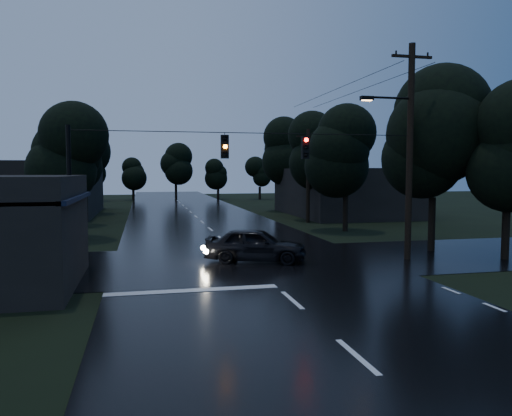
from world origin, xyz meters
name	(u,v)px	position (x,y,z in m)	size (l,w,h in m)	color
ground	(357,357)	(0.00, 0.00, 0.00)	(160.00, 160.00, 0.00)	black
main_road	(202,222)	(0.00, 30.00, 0.00)	(12.00, 120.00, 0.02)	black
cross_street	(248,262)	(0.00, 12.00, 0.00)	(60.00, 9.00, 0.02)	black
building_far_right	(345,192)	(14.00, 34.00, 2.20)	(10.00, 14.00, 4.40)	black
building_far_left	(41,189)	(-14.00, 40.00, 2.50)	(10.00, 16.00, 5.00)	black
utility_pole_main	(408,147)	(7.41, 11.00, 5.26)	(3.50, 0.30, 10.00)	black
utility_pole_far	(308,174)	(8.30, 28.00, 3.88)	(2.00, 0.30, 7.50)	black
anchor_pole_left	(70,200)	(-7.50, 11.00, 3.00)	(0.18, 0.18, 6.00)	black
span_signals	(265,146)	(0.56, 10.99, 5.24)	(15.00, 0.37, 1.12)	black
tree_corner_near	(434,135)	(10.00, 13.00, 5.99)	(4.48, 4.48, 9.44)	black
tree_corner_far	(509,148)	(12.00, 10.00, 5.24)	(3.92, 3.92, 8.26)	black
tree_left_a	(69,153)	(-9.00, 22.00, 5.24)	(3.92, 3.92, 8.26)	black
tree_left_b	(75,152)	(-9.60, 30.00, 5.62)	(4.20, 4.20, 8.85)	black
tree_left_c	(83,152)	(-10.20, 40.00, 5.99)	(4.48, 4.48, 9.44)	black
tree_right_a	(346,150)	(9.00, 22.00, 5.62)	(4.20, 4.20, 8.85)	black
tree_right_b	(315,149)	(9.60, 30.00, 5.99)	(4.48, 4.48, 9.44)	black
tree_right_c	(288,150)	(10.20, 40.00, 6.37)	(4.76, 4.76, 10.03)	black
car	(256,245)	(0.37, 11.97, 0.79)	(1.86, 4.63, 1.58)	black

